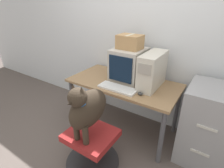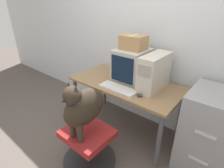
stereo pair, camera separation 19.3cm
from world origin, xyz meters
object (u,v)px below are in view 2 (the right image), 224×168
(keyboard, at_px, (118,88))
(crt_monitor, at_px, (132,65))
(filing_cabinet, at_px, (209,132))
(office_chair, at_px, (89,147))
(dog, at_px, (83,106))
(pc_tower, at_px, (154,72))
(cardboard_box, at_px, (134,42))

(keyboard, bearing_deg, crt_monitor, 96.14)
(keyboard, distance_m, filing_cabinet, 1.05)
(office_chair, xyz_separation_m, filing_cabinet, (0.98, 0.77, 0.23))
(crt_monitor, relative_size, office_chair, 0.74)
(keyboard, height_order, dog, dog)
(pc_tower, height_order, keyboard, pc_tower)
(pc_tower, relative_size, filing_cabinet, 0.56)
(office_chair, distance_m, cardboard_box, 1.30)
(keyboard, distance_m, cardboard_box, 0.58)
(crt_monitor, xyz_separation_m, pc_tower, (0.33, -0.05, 0.00))
(keyboard, xyz_separation_m, filing_cabinet, (0.97, 0.26, -0.29))
(dog, xyz_separation_m, cardboard_box, (-0.03, 0.87, 0.45))
(crt_monitor, relative_size, filing_cabinet, 0.49)
(pc_tower, distance_m, dog, 0.89)
(crt_monitor, bearing_deg, pc_tower, -8.47)
(crt_monitor, distance_m, filing_cabinet, 1.12)
(crt_monitor, xyz_separation_m, office_chair, (0.03, -0.84, -0.70))
(filing_cabinet, distance_m, cardboard_box, 1.26)
(dog, relative_size, cardboard_box, 2.07)
(crt_monitor, height_order, keyboard, crt_monitor)
(pc_tower, height_order, filing_cabinet, pc_tower)
(keyboard, relative_size, office_chair, 0.78)
(keyboard, relative_size, filing_cabinet, 0.52)
(crt_monitor, relative_size, keyboard, 0.95)
(pc_tower, bearing_deg, office_chair, -110.86)
(office_chair, relative_size, filing_cabinet, 0.67)
(keyboard, height_order, office_chair, keyboard)
(keyboard, xyz_separation_m, dog, (-0.00, -0.53, 0.02))
(keyboard, distance_m, dog, 0.53)
(office_chair, height_order, cardboard_box, cardboard_box)
(crt_monitor, height_order, pc_tower, pc_tower)
(filing_cabinet, bearing_deg, cardboard_box, 175.72)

